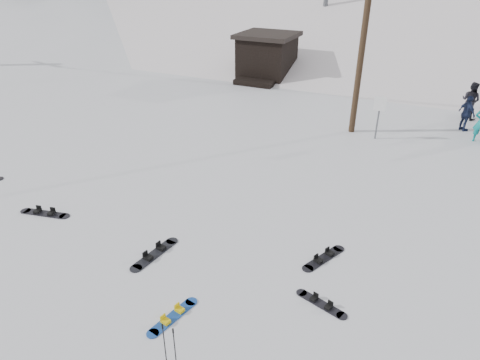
% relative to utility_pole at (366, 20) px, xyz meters
% --- Properties ---
extents(ground, '(200.00, 200.00, 0.00)m').
position_rel_utility_pole_xyz_m(ground, '(-2.00, -14.00, -4.68)').
color(ground, silver).
rests_on(ground, ground).
extents(ski_slope, '(60.00, 85.24, 65.97)m').
position_rel_utility_pole_xyz_m(ski_slope, '(-2.00, 41.00, -16.68)').
color(ski_slope, white).
rests_on(ski_slope, ground).
extents(ridge_left, '(47.54, 95.03, 58.38)m').
position_rel_utility_pole_xyz_m(ridge_left, '(-38.00, 34.00, -15.68)').
color(ridge_left, silver).
rests_on(ridge_left, ground).
extents(treeline_left, '(20.00, 64.00, 10.00)m').
position_rel_utility_pole_xyz_m(treeline_left, '(-36.00, 26.00, -4.68)').
color(treeline_left, black).
rests_on(treeline_left, ground).
extents(utility_pole, '(2.00, 0.26, 9.00)m').
position_rel_utility_pole_xyz_m(utility_pole, '(0.00, 0.00, 0.00)').
color(utility_pole, '#3A2819').
rests_on(utility_pole, ground).
extents(trail_sign, '(0.50, 0.09, 1.85)m').
position_rel_utility_pole_xyz_m(trail_sign, '(1.10, -0.42, -3.41)').
color(trail_sign, '#595B60').
rests_on(trail_sign, ground).
extents(lift_hut, '(3.40, 4.10, 2.75)m').
position_rel_utility_pole_xyz_m(lift_hut, '(-7.00, 6.94, -3.32)').
color(lift_hut, black).
rests_on(lift_hut, ground).
extents(hero_snowboard, '(0.51, 1.41, 0.10)m').
position_rel_utility_pole_xyz_m(hero_snowboard, '(-1.00, -12.74, -4.66)').
color(hero_snowboard, '#1846A0').
rests_on(hero_snowboard, ground).
extents(ski_poles, '(0.31, 0.08, 1.11)m').
position_rel_utility_pole_xyz_m(ski_poles, '(-0.29, -13.84, -4.11)').
color(ski_poles, black).
rests_on(ski_poles, ground).
extents(board_scatter_a, '(1.61, 0.59, 0.12)m').
position_rel_utility_pole_xyz_m(board_scatter_a, '(-6.85, -10.91, -4.65)').
color(board_scatter_a, black).
rests_on(board_scatter_a, ground).
extents(board_scatter_b, '(0.48, 1.68, 0.12)m').
position_rel_utility_pole_xyz_m(board_scatter_b, '(-2.66, -11.10, -4.65)').
color(board_scatter_b, black).
rests_on(board_scatter_b, ground).
extents(board_scatter_d, '(1.27, 0.55, 0.09)m').
position_rel_utility_pole_xyz_m(board_scatter_d, '(1.79, -10.96, -4.66)').
color(board_scatter_d, black).
rests_on(board_scatter_d, ground).
extents(board_scatter_f, '(0.78, 1.44, 0.11)m').
position_rel_utility_pole_xyz_m(board_scatter_f, '(1.39, -9.34, -4.65)').
color(board_scatter_f, black).
rests_on(board_scatter_f, ground).
extents(skier_dark, '(1.07, 1.00, 1.77)m').
position_rel_utility_pole_xyz_m(skier_dark, '(4.59, 4.08, -3.80)').
color(skier_dark, black).
rests_on(skier_dark, ground).
extents(skier_navy, '(0.90, 0.96, 1.58)m').
position_rel_utility_pole_xyz_m(skier_navy, '(4.47, 2.27, -3.89)').
color(skier_navy, '#1C2546').
rests_on(skier_navy, ground).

